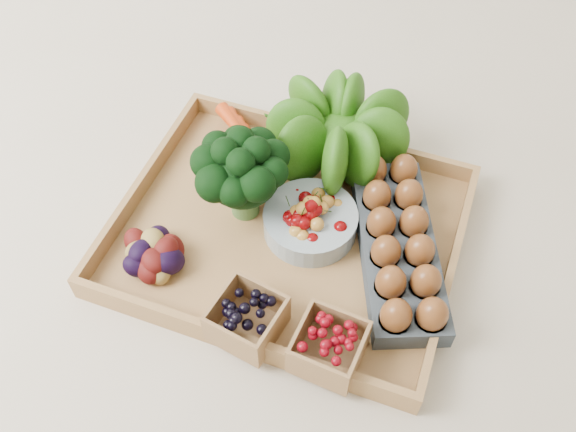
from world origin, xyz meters
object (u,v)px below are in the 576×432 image
(cherry_bowl, at_px, (310,222))
(broccoli, at_px, (244,187))
(egg_carton, at_px, (397,248))
(tray, at_px, (288,235))

(cherry_bowl, bearing_deg, broccoli, 179.94)
(broccoli, relative_size, egg_carton, 0.47)
(tray, height_order, egg_carton, egg_carton)
(tray, bearing_deg, egg_carton, 5.59)
(broccoli, xyz_separation_m, cherry_bowl, (0.12, -0.00, -0.04))
(broccoli, relative_size, cherry_bowl, 1.01)
(tray, bearing_deg, cherry_bowl, 30.51)
(cherry_bowl, height_order, egg_carton, cherry_bowl)
(tray, relative_size, cherry_bowl, 3.53)
(broccoli, height_order, cherry_bowl, broccoli)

